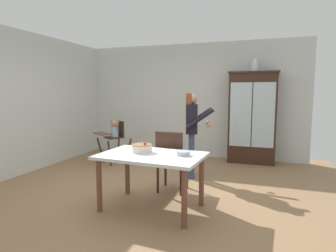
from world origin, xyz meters
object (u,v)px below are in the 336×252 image
ceramic_vase (255,66)px  adult_person (192,125)px  high_chair_with_toddler (114,134)px  serving_bowl (183,153)px  birthday_cake (142,148)px  dining_chair_far_side (171,157)px  dining_table (152,162)px  china_cabinet (252,118)px

ceramic_vase → adult_person: 2.13m
high_chair_with_toddler → serving_bowl: size_ratio=5.28×
adult_person → birthday_cake: bearing=152.9°
serving_bowl → dining_chair_far_side: 0.72m
high_chair_with_toddler → adult_person: 1.95m
ceramic_vase → serving_bowl: size_ratio=1.50×
serving_bowl → dining_chair_far_side: size_ratio=0.19×
adult_person → birthday_cake: (-0.33, -1.45, -0.17)m
high_chair_with_toddler → serving_bowl: bearing=-9.1°
dining_table → serving_bowl: bearing=9.7°
high_chair_with_toddler → birthday_cake: high_chair_with_toddler is taller
adult_person → high_chair_with_toddler: bearing=61.7°
adult_person → dining_chair_far_side: 0.97m
china_cabinet → dining_chair_far_side: bearing=-114.5°
adult_person → dining_table: size_ratio=1.09×
china_cabinet → dining_table: china_cabinet is taller
china_cabinet → dining_chair_far_side: (-1.08, -2.37, -0.45)m
china_cabinet → serving_bowl: (-0.72, -2.96, -0.23)m
china_cabinet → ceramic_vase: (0.01, 0.00, 1.11)m
high_chair_with_toddler → adult_person: size_ratio=0.62×
china_cabinet → high_chair_with_toddler: china_cabinet is taller
ceramic_vase → dining_table: size_ratio=0.19×
dining_table → birthday_cake: (-0.17, 0.08, 0.16)m
china_cabinet → high_chair_with_toddler: bearing=-160.0°
adult_person → dining_table: adult_person is taller
china_cabinet → adult_person: size_ratio=1.30×
ceramic_vase → serving_bowl: 3.34m
high_chair_with_toddler → birthday_cake: bearing=-18.2°
serving_bowl → dining_chair_far_side: (-0.36, 0.59, -0.21)m
ceramic_vase → birthday_cake: 3.50m
china_cabinet → dining_table: 3.26m
high_chair_with_toddler → dining_chair_far_side: dining_chair_far_side is taller
china_cabinet → serving_bowl: china_cabinet is taller
dining_table → dining_chair_far_side: bearing=85.6°
china_cabinet → high_chair_with_toddler: (-2.83, -1.03, -0.35)m
china_cabinet → ceramic_vase: ceramic_vase is taller
adult_person → china_cabinet: bearing=-47.0°
adult_person → serving_bowl: adult_person is taller
adult_person → serving_bowl: (0.25, -1.46, -0.20)m
adult_person → ceramic_vase: bearing=-47.3°
high_chair_with_toddler → dining_chair_far_side: 2.21m
ceramic_vase → dining_table: ceramic_vase is taller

